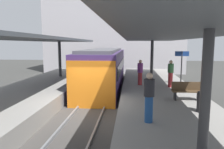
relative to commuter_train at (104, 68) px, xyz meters
The scene contains 16 objects.
ground_plane 7.54m from the commuter_train, 90.00° to the right, with size 80.00×80.00×0.00m, color #383835.
platform_left 8.35m from the commuter_train, 117.39° to the right, with size 4.40×28.00×1.00m, color gray.
platform_right 8.35m from the commuter_train, 62.61° to the right, with size 4.40×28.00×1.00m, color gray.
track_ballast 7.51m from the commuter_train, 90.00° to the right, with size 3.20×28.00×0.20m, color #423F3D.
rail_near_side 7.51m from the commuter_train, 95.61° to the right, with size 0.08×28.00×0.14m, color slate.
rail_far_side 7.51m from the commuter_train, 84.39° to the right, with size 0.08×28.00×0.14m, color slate.
commuter_train is the anchor object (origin of this frame).
canopy_left 7.39m from the commuter_train, 122.63° to the right, with size 4.18×21.00×3.07m.
canopy_right 7.42m from the commuter_train, 57.37° to the right, with size 4.18×21.00×3.15m.
platform_bench 8.27m from the commuter_train, 54.49° to the right, with size 1.40×0.41×0.86m.
platform_sign 6.12m from the commuter_train, 25.26° to the right, with size 0.90×0.08×2.21m.
litter_bin 9.95m from the commuter_train, 60.07° to the right, with size 0.44×0.44×0.80m, color #2D2D30.
passenger_near_bench 5.83m from the commuter_train, 38.07° to the right, with size 0.36×0.36×1.69m.
passenger_mid_platform 4.05m from the commuter_train, 47.49° to the right, with size 0.36×0.36×1.66m.
passenger_far_end 10.32m from the commuter_train, 74.60° to the right, with size 0.36×0.36×1.72m.
station_building_backdrop 13.22m from the commuter_train, 90.59° to the left, with size 18.00×6.00×11.00m, color #B7B2B7.
Camera 1 is at (2.10, -9.82, 3.65)m, focal length 34.55 mm.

